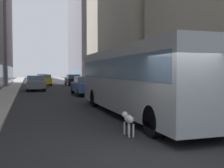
{
  "coord_description": "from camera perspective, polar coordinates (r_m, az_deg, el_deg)",
  "views": [
    {
      "loc": [
        -3.59,
        -6.35,
        2.02
      ],
      "look_at": [
        0.48,
        6.77,
        1.4
      ],
      "focal_mm": 43.56,
      "sensor_mm": 36.0,
      "label": 1
    }
  ],
  "objects": [
    {
      "name": "ground_plane",
      "position": [
        41.55,
        -12.27,
        -0.26
      ],
      "size": [
        120.0,
        120.0,
        0.0
      ],
      "primitive_type": "plane",
      "color": "#232326"
    },
    {
      "name": "sidewalk_left",
      "position": [
        41.45,
        -20.15,
        -0.26
      ],
      "size": [
        2.4,
        110.0,
        0.15
      ],
      "primitive_type": "cube",
      "color": "#9E9991",
      "rests_on": "ground"
    },
    {
      "name": "sidewalk_right",
      "position": [
        42.42,
        -4.58,
        -0.05
      ],
      "size": [
        2.4,
        110.0,
        0.15
      ],
      "primitive_type": "cube",
      "color": "gray",
      "rests_on": "ground"
    },
    {
      "name": "building_right_mid",
      "position": [
        41.36,
        5.45,
        15.99
      ],
      "size": [
        10.63,
        21.87,
        23.25
      ],
      "color": "#B2A893",
      "rests_on": "ground"
    },
    {
      "name": "building_right_far",
      "position": [
        61.38,
        -2.36,
        13.9
      ],
      "size": [
        11.95,
        17.48,
        28.14
      ],
      "color": "slate",
      "rests_on": "ground"
    },
    {
      "name": "transit_bus",
      "position": [
        12.64,
        5.04,
        1.48
      ],
      "size": [
        2.78,
        11.53,
        3.05
      ],
      "color": "#999EA3",
      "rests_on": "ground"
    },
    {
      "name": "car_grey_wagon",
      "position": [
        30.28,
        -15.74,
        0.22
      ],
      "size": [
        1.87,
        4.29,
        1.62
      ],
      "color": "slate",
      "rests_on": "ground"
    },
    {
      "name": "car_silver_sedan",
      "position": [
        49.6,
        -14.49,
        1.12
      ],
      "size": [
        1.76,
        4.69,
        1.62
      ],
      "color": "#B7BABF",
      "rests_on": "ground"
    },
    {
      "name": "car_black_suv",
      "position": [
        40.54,
        -8.17,
        0.87
      ],
      "size": [
        1.88,
        4.76,
        1.62
      ],
      "color": "black",
      "rests_on": "ground"
    },
    {
      "name": "car_blue_hatchback",
      "position": [
        23.67,
        -5.55,
        -0.32
      ],
      "size": [
        1.95,
        4.15,
        1.62
      ],
      "color": "#4C6BB7",
      "rests_on": "ground"
    },
    {
      "name": "car_yellow_taxi",
      "position": [
        41.19,
        -13.92,
        0.84
      ],
      "size": [
        1.76,
        4.54,
        1.62
      ],
      "color": "yellow",
      "rests_on": "ground"
    },
    {
      "name": "dalmatian_dog",
      "position": [
        8.7,
        3.41,
        -7.39
      ],
      "size": [
        0.22,
        0.96,
        0.72
      ],
      "color": "white",
      "rests_on": "ground"
    },
    {
      "name": "pedestrian_in_coat",
      "position": [
        18.28,
        12.4,
        -0.64
      ],
      "size": [
        0.34,
        0.34,
        1.69
      ],
      "color": "#1E1E2D",
      "rests_on": "sidewalk_right"
    }
  ]
}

